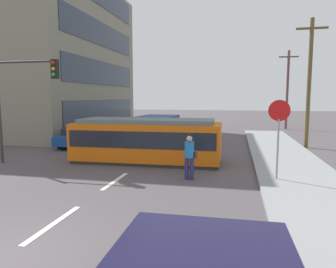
{
  "coord_description": "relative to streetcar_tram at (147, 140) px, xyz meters",
  "views": [
    {
      "loc": [
        4.33,
        -4.56,
        3.12
      ],
      "look_at": [
        1.34,
        9.1,
        1.45
      ],
      "focal_mm": 33.09,
      "sensor_mm": 36.0,
      "label": 1
    }
  ],
  "objects": [
    {
      "name": "traffic_light_mast",
      "position": [
        -5.37,
        -1.76,
        2.38
      ],
      "size": [
        3.2,
        0.33,
        4.89
      ],
      "color": "#333333",
      "rests_on": "ground"
    },
    {
      "name": "sidewalk_curb_right",
      "position": [
        6.62,
        -3.64,
        -1.01
      ],
      "size": [
        3.2,
        36.0,
        0.14
      ],
      "primitive_type": "cube",
      "color": "gray",
      "rests_on": "ground"
    },
    {
      "name": "pedestrian_crossing",
      "position": [
        2.48,
        -2.81,
        -0.13
      ],
      "size": [
        0.49,
        0.36,
        1.67
      ],
      "color": "navy",
      "rests_on": "ground"
    },
    {
      "name": "ground_plane",
      "position": [
        -0.18,
        0.36,
        -1.08
      ],
      "size": [
        120.0,
        120.0,
        0.0
      ],
      "primitive_type": "plane",
      "color": "#4F484C"
    },
    {
      "name": "streetcar_tram",
      "position": [
        0.0,
        0.0,
        0.0
      ],
      "size": [
        7.07,
        2.68,
        2.08
      ],
      "color": "#E0600E",
      "rests_on": "ground"
    },
    {
      "name": "lane_stripe_4",
      "position": [
        -0.18,
        12.0,
        -1.07
      ],
      "size": [
        0.16,
        2.4,
        0.01
      ],
      "primitive_type": "cube",
      "color": "silver",
      "rests_on": "ground"
    },
    {
      "name": "utility_pole_far",
      "position": [
        8.99,
        17.78,
        2.87
      ],
      "size": [
        1.8,
        0.24,
        7.54
      ],
      "color": "brown",
      "rests_on": "ground"
    },
    {
      "name": "lane_stripe_3",
      "position": [
        -0.18,
        6.0,
        -1.07
      ],
      "size": [
        0.16,
        2.4,
        0.01
      ],
      "primitive_type": "cube",
      "color": "silver",
      "rests_on": "ground"
    },
    {
      "name": "stop_sign",
      "position": [
        5.67,
        -2.55,
        1.12
      ],
      "size": [
        0.76,
        0.07,
        2.88
      ],
      "color": "gray",
      "rests_on": "sidewalk_curb_right"
    },
    {
      "name": "lane_stripe_2",
      "position": [
        -0.18,
        -3.64,
        -1.07
      ],
      "size": [
        0.16,
        2.4,
        0.01
      ],
      "primitive_type": "cube",
      "color": "silver",
      "rests_on": "ground"
    },
    {
      "name": "parked_sedan_mid",
      "position": [
        -5.41,
        3.96,
        -0.45
      ],
      "size": [
        1.97,
        4.56,
        1.19
      ],
      "color": "navy",
      "rests_on": "ground"
    },
    {
      "name": "utility_pole_mid",
      "position": [
        8.45,
        6.13,
        2.99
      ],
      "size": [
        1.8,
        0.24,
        7.78
      ],
      "color": "brown",
      "rests_on": "ground"
    },
    {
      "name": "corner_building",
      "position": [
        -14.53,
        10.7,
        5.32
      ],
      "size": [
        15.31,
        15.6,
        12.8
      ],
      "color": "gray",
      "rests_on": "ground"
    },
    {
      "name": "lane_stripe_1",
      "position": [
        -0.18,
        -7.64,
        -1.07
      ],
      "size": [
        0.16,
        2.4,
        0.01
      ],
      "primitive_type": "cube",
      "color": "silver",
      "rests_on": "ground"
    },
    {
      "name": "parked_sedan_far",
      "position": [
        -5.73,
        10.87,
        -0.46
      ],
      "size": [
        2.01,
        4.22,
        1.19
      ],
      "color": "navy",
      "rests_on": "ground"
    },
    {
      "name": "city_bus",
      "position": [
        -1.43,
        6.92,
        -0.07
      ],
      "size": [
        2.68,
        5.15,
        1.76
      ],
      "color": "#28488D",
      "rests_on": "ground"
    }
  ]
}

